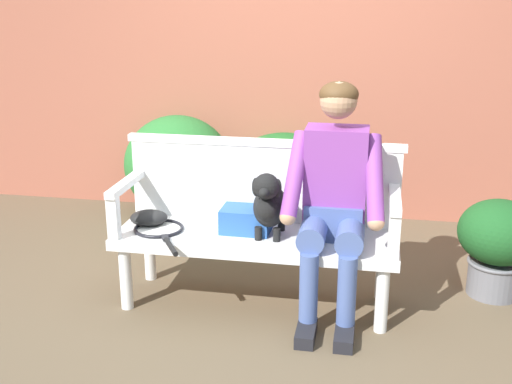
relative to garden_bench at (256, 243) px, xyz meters
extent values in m
plane|color=brown|center=(0.00, 0.00, -0.38)|extent=(40.00, 40.00, 0.00)
cube|color=#9E5642|center=(0.00, 1.78, 0.84)|extent=(8.00, 0.30, 2.43)
ellipsoid|color=#286B2D|center=(-0.91, 1.43, 0.03)|extent=(0.88, 0.75, 0.82)
ellipsoid|color=#1E5B23|center=(-0.04, 1.42, -0.02)|extent=(0.92, 0.92, 0.71)
cube|color=white|center=(0.00, 0.00, 0.03)|extent=(1.60, 0.52, 0.06)
cylinder|color=white|center=(-0.72, -0.20, -0.19)|extent=(0.07, 0.07, 0.37)
cylinder|color=white|center=(0.72, -0.20, -0.19)|extent=(0.07, 0.07, 0.37)
cylinder|color=white|center=(-0.72, 0.20, -0.19)|extent=(0.07, 0.07, 0.37)
cylinder|color=white|center=(0.72, 0.20, -0.19)|extent=(0.07, 0.07, 0.37)
cube|color=white|center=(0.00, 0.23, 0.29)|extent=(1.60, 0.05, 0.46)
cube|color=white|center=(0.00, 0.23, 0.54)|extent=(1.64, 0.06, 0.04)
cube|color=white|center=(-0.76, -0.22, 0.18)|extent=(0.06, 0.06, 0.24)
cube|color=white|center=(-0.76, 0.00, 0.32)|extent=(0.06, 0.52, 0.04)
cube|color=white|center=(0.76, -0.22, 0.18)|extent=(0.06, 0.06, 0.24)
cube|color=white|center=(0.76, 0.00, 0.32)|extent=(0.06, 0.52, 0.04)
cube|color=black|center=(0.34, -0.36, -0.34)|extent=(0.10, 0.24, 0.07)
cylinder|color=#475B93|center=(0.34, -0.28, -0.11)|extent=(0.10, 0.10, 0.38)
cylinder|color=#475B93|center=(0.34, -0.12, 0.14)|extent=(0.15, 0.33, 0.15)
cube|color=black|center=(0.54, -0.36, -0.34)|extent=(0.10, 0.24, 0.07)
cylinder|color=#475B93|center=(0.54, -0.28, -0.11)|extent=(0.10, 0.10, 0.38)
cylinder|color=#475B93|center=(0.54, -0.12, 0.14)|extent=(0.15, 0.33, 0.15)
cube|color=#475B93|center=(0.44, 0.05, 0.16)|extent=(0.32, 0.24, 0.20)
cube|color=#843D93|center=(0.44, 0.07, 0.42)|extent=(0.34, 0.22, 0.52)
cylinder|color=#843D93|center=(0.23, -0.06, 0.44)|extent=(0.14, 0.34, 0.45)
sphere|color=tan|center=(0.21, -0.18, 0.24)|extent=(0.09, 0.09, 0.09)
cylinder|color=#843D93|center=(0.65, -0.06, 0.44)|extent=(0.14, 0.34, 0.45)
sphere|color=tan|center=(0.67, -0.18, 0.24)|extent=(0.09, 0.09, 0.09)
sphere|color=tan|center=(0.44, 0.05, 0.83)|extent=(0.20, 0.20, 0.20)
ellipsoid|color=#51381E|center=(0.44, 0.06, 0.86)|extent=(0.21, 0.21, 0.14)
cylinder|color=black|center=(0.03, -0.09, 0.10)|extent=(0.04, 0.04, 0.08)
cylinder|color=black|center=(0.13, -0.09, 0.10)|extent=(0.04, 0.04, 0.08)
cylinder|color=black|center=(0.03, 0.08, 0.10)|extent=(0.04, 0.04, 0.08)
cylinder|color=black|center=(0.13, 0.08, 0.10)|extent=(0.04, 0.04, 0.08)
ellipsoid|color=black|center=(0.08, 0.00, 0.23)|extent=(0.19, 0.28, 0.23)
sphere|color=black|center=(0.08, -0.10, 0.25)|extent=(0.13, 0.13, 0.13)
sphere|color=black|center=(0.08, -0.13, 0.38)|extent=(0.14, 0.14, 0.14)
ellipsoid|color=black|center=(0.08, -0.19, 0.37)|extent=(0.06, 0.09, 0.05)
ellipsoid|color=black|center=(0.02, -0.12, 0.38)|extent=(0.04, 0.03, 0.10)
ellipsoid|color=black|center=(0.14, -0.12, 0.38)|extent=(0.04, 0.03, 0.10)
sphere|color=black|center=(0.08, 0.13, 0.27)|extent=(0.07, 0.07, 0.07)
torus|color=black|center=(-0.56, -0.05, 0.07)|extent=(0.40, 0.40, 0.02)
cylinder|color=silver|center=(-0.56, -0.05, 0.06)|extent=(0.25, 0.25, 0.00)
cube|color=black|center=(-0.48, -0.19, 0.07)|extent=(0.07, 0.08, 0.02)
cylinder|color=black|center=(-0.41, -0.31, 0.07)|extent=(0.14, 0.20, 0.03)
ellipsoid|color=black|center=(-0.65, 0.03, 0.10)|extent=(0.25, 0.22, 0.09)
cube|color=#2856A3|center=(-0.06, 0.03, 0.13)|extent=(0.28, 0.20, 0.14)
cylinder|color=slate|center=(1.39, 0.37, -0.27)|extent=(0.31, 0.31, 0.21)
torus|color=slate|center=(1.39, 0.37, -0.17)|extent=(0.33, 0.33, 0.02)
ellipsoid|color=#194C1E|center=(1.39, 0.37, 0.02)|extent=(0.48, 0.48, 0.39)
camera|label=1|loc=(0.63, -3.37, 1.40)|focal=45.21mm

